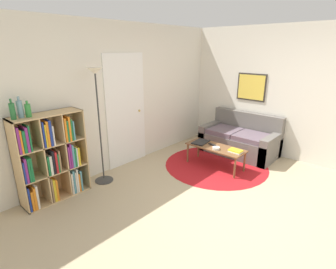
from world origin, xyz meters
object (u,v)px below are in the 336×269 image
bowl (216,148)px  bottle_right (28,110)px  bookshelf (51,159)px  couch (240,140)px  bottle_middle (20,109)px  floor_lamp (97,98)px  coffee_table (215,149)px  bottle_left (12,111)px  laptop (201,142)px

bowl → bottle_right: bottle_right is taller
bookshelf → bottle_right: size_ratio=6.06×
bookshelf → bowl: size_ratio=9.67×
couch → bottle_middle: size_ratio=5.57×
bowl → bottle_middle: (-2.71, 1.29, 0.99)m
bottle_right → bookshelf: bearing=4.1°
floor_lamp → bottle_right: bearing=175.1°
coffee_table → bottle_left: 3.32m
floor_lamp → bottle_left: size_ratio=7.19×
coffee_table → laptop: size_ratio=2.91×
floor_lamp → bottle_left: floor_lamp is taller
coffee_table → bowl: size_ratio=8.25×
bottle_left → bottle_right: bearing=-4.1°
couch → bottle_left: (-3.90, 1.19, 1.12)m
bookshelf → bowl: bookshelf is taller
bowl → bottle_left: bottle_left is taller
bottle_left → bottle_middle: (0.10, 0.02, 0.01)m
bookshelf → bowl: (2.43, -1.27, -0.21)m
bookshelf → couch: size_ratio=0.84×
floor_lamp → laptop: 2.15m
laptop → bottle_left: 3.19m
couch → laptop: bearing=160.8°
bottle_left → bottle_middle: size_ratio=0.95×
floor_lamp → bottle_middle: size_ratio=6.80×
bookshelf → bottle_middle: bearing=175.5°
laptop → bowl: bearing=-104.6°
coffee_table → bottle_middle: 3.24m
bowl → bottle_right: bearing=154.5°
coffee_table → bottle_right: bottle_right is taller
laptop → bottle_right: bearing=163.1°
coffee_table → laptop: 0.34m
bottle_left → bottle_middle: 0.10m
laptop → bottle_middle: bottle_middle is taller
bookshelf → coffee_table: size_ratio=1.17×
laptop → coffee_table: bearing=-89.9°
couch → bottle_left: size_ratio=5.88×
coffee_table → floor_lamp: bearing=148.1°
laptop → bottle_middle: size_ratio=1.37×
bowl → coffee_table: bearing=35.8°
bookshelf → floor_lamp: size_ratio=0.69×
laptop → bottle_left: bearing=163.8°
laptop → bottle_middle: bearing=162.9°
bowl → bottle_left: (-2.81, 1.27, 0.98)m
floor_lamp → couch: floor_lamp is taller
bookshelf → laptop: bookshelf is taller
floor_lamp → couch: (2.73, -1.09, -1.15)m
floor_lamp → bowl: size_ratio=14.04×
couch → bottle_right: bottle_right is taller
floor_lamp → laptop: floor_lamp is taller
bookshelf → couch: bearing=-18.7°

